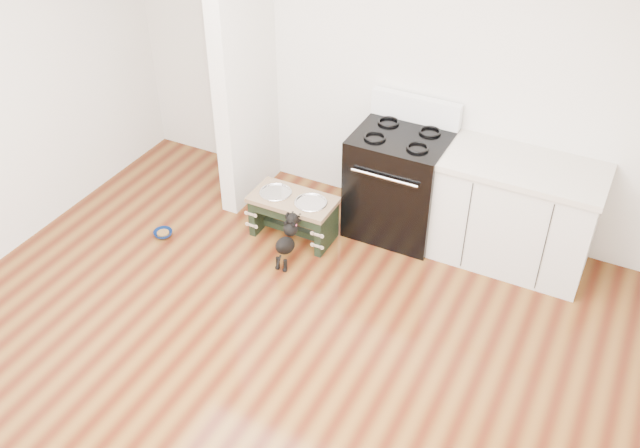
# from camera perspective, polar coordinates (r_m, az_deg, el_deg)

# --- Properties ---
(ground) EXTENTS (5.00, 5.00, 0.00)m
(ground) POSITION_cam_1_polar(r_m,az_deg,el_deg) (4.94, -6.41, -12.98)
(ground) COLOR #491B0D
(ground) RESTS_ON ground
(room_shell) EXTENTS (5.00, 5.00, 5.00)m
(room_shell) POSITION_cam_1_polar(r_m,az_deg,el_deg) (3.86, -8.02, 2.79)
(room_shell) COLOR silver
(room_shell) RESTS_ON ground
(partition_wall) EXTENTS (0.15, 0.80, 2.70)m
(partition_wall) POSITION_cam_1_polar(r_m,az_deg,el_deg) (6.11, -6.14, 13.33)
(partition_wall) COLOR silver
(partition_wall) RESTS_ON ground
(oven_range) EXTENTS (0.76, 0.69, 1.14)m
(oven_range) POSITION_cam_1_polar(r_m,az_deg,el_deg) (6.00, 6.34, 3.39)
(oven_range) COLOR black
(oven_range) RESTS_ON ground
(cabinet_run) EXTENTS (1.24, 0.64, 0.91)m
(cabinet_run) POSITION_cam_1_polar(r_m,az_deg,el_deg) (5.84, 15.34, 0.78)
(cabinet_run) COLOR silver
(cabinet_run) RESTS_ON ground
(dog_feeder) EXTENTS (0.72, 0.38, 0.41)m
(dog_feeder) POSITION_cam_1_polar(r_m,az_deg,el_deg) (5.98, -2.18, 1.18)
(dog_feeder) COLOR black
(dog_feeder) RESTS_ON ground
(puppy) EXTENTS (0.13, 0.37, 0.44)m
(puppy) POSITION_cam_1_polar(r_m,az_deg,el_deg) (5.73, -2.63, -1.19)
(puppy) COLOR black
(puppy) RESTS_ON ground
(floor_bowl) EXTENTS (0.21, 0.21, 0.05)m
(floor_bowl) POSITION_cam_1_polar(r_m,az_deg,el_deg) (6.27, -12.44, -0.76)
(floor_bowl) COLOR #0B1F50
(floor_bowl) RESTS_ON ground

